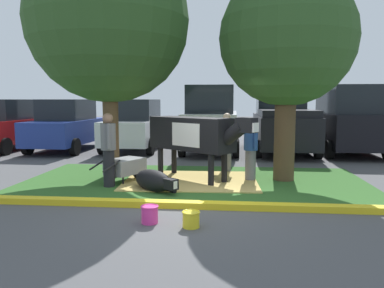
{
  "coord_description": "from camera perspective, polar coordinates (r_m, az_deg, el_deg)",
  "views": [
    {
      "loc": [
        0.7,
        -7.27,
        2.0
      ],
      "look_at": [
        -0.25,
        2.2,
        0.9
      ],
      "focal_mm": 35.8,
      "sensor_mm": 36.0,
      "label": 1
    }
  ],
  "objects": [
    {
      "name": "person_visitor_far",
      "position": [
        9.49,
        8.74,
        -0.7
      ],
      "size": [
        0.34,
        0.48,
        1.52
      ],
      "color": "slate",
      "rests_on": "ground"
    },
    {
      "name": "calf_lying",
      "position": [
        8.44,
        -5.67,
        -5.49
      ],
      "size": [
        1.2,
        1.1,
        0.48
      ],
      "color": "black",
      "rests_on": "ground"
    },
    {
      "name": "bucket_pink",
      "position": [
        6.37,
        -6.32,
        -10.32
      ],
      "size": [
        0.3,
        0.3,
        0.29
      ],
      "color": "#EA3893",
      "rests_on": "ground"
    },
    {
      "name": "suv_black",
      "position": [
        15.43,
        22.1,
        3.39
      ],
      "size": [
        2.17,
        4.62,
        2.52
      ],
      "color": "black",
      "rests_on": "ground"
    },
    {
      "name": "shade_tree_left",
      "position": [
        10.22,
        -12.36,
        17.36
      ],
      "size": [
        4.05,
        4.05,
        5.98
      ],
      "color": "brown",
      "rests_on": "ground"
    },
    {
      "name": "shade_tree_right",
      "position": [
        9.76,
        14.0,
        14.89
      ],
      "size": [
        3.27,
        3.27,
        5.11
      ],
      "color": "#4C3823",
      "rests_on": "ground"
    },
    {
      "name": "hay_bedding",
      "position": [
        9.43,
        -0.18,
        -5.5
      ],
      "size": [
        3.3,
        2.54,
        0.04
      ],
      "primitive_type": "cube",
      "rotation": [
        0.0,
        0.0,
        0.04
      ],
      "color": "tan",
      "rests_on": "ground"
    },
    {
      "name": "pickup_truck_black",
      "position": [
        15.24,
        13.29,
        3.08
      ],
      "size": [
        2.27,
        5.42,
        2.42
      ],
      "color": "black",
      "rests_on": "ground"
    },
    {
      "name": "sedan_red",
      "position": [
        17.04,
        -26.18,
        2.49
      ],
      "size": [
        2.06,
        4.42,
        2.02
      ],
      "color": "red",
      "rests_on": "ground"
    },
    {
      "name": "cow_holstein",
      "position": [
        9.39,
        0.34,
        1.43
      ],
      "size": [
        2.7,
        2.22,
        1.61
      ],
      "color": "black",
      "rests_on": "ground"
    },
    {
      "name": "sedan_blue",
      "position": [
        15.99,
        -18.06,
        2.62
      ],
      "size": [
        2.06,
        4.42,
        2.02
      ],
      "color": "navy",
      "rests_on": "ground"
    },
    {
      "name": "curb_yellow",
      "position": [
        7.21,
        -1.34,
        -9.0
      ],
      "size": [
        9.54,
        0.24,
        0.12
      ],
      "primitive_type": "cube",
      "color": "yellow",
      "rests_on": "ground"
    },
    {
      "name": "grass_island",
      "position": [
        9.43,
        0.36,
        -5.59
      ],
      "size": [
        8.34,
        4.27,
        0.02
      ],
      "primitive_type": "cube",
      "color": "#2D5B23",
      "rests_on": "ground"
    },
    {
      "name": "suv_dark_grey",
      "position": [
        14.77,
        2.93,
        3.74
      ],
      "size": [
        2.17,
        4.62,
        2.52
      ],
      "color": "silver",
      "rests_on": "ground"
    },
    {
      "name": "person_visitor_near",
      "position": [
        8.91,
        -12.34,
        -0.52
      ],
      "size": [
        0.34,
        0.5,
        1.71
      ],
      "color": "black",
      "rests_on": "ground"
    },
    {
      "name": "bucket_yellow",
      "position": [
        6.13,
        -0.15,
        -11.1
      ],
      "size": [
        0.29,
        0.29,
        0.26
      ],
      "color": "yellow",
      "rests_on": "ground"
    },
    {
      "name": "ground_plane",
      "position": [
        7.57,
        0.21,
        -8.72
      ],
      "size": [
        80.0,
        80.0,
        0.0
      ],
      "primitive_type": "plane",
      "color": "#4C4C4F"
    },
    {
      "name": "person_handler",
      "position": [
        10.64,
        5.2,
        0.53
      ],
      "size": [
        0.46,
        0.34,
        1.64
      ],
      "color": "slate",
      "rests_on": "ground"
    },
    {
      "name": "hatchback_white",
      "position": [
        15.49,
        -8.36,
        2.75
      ],
      "size": [
        2.06,
        4.42,
        2.02
      ],
      "color": "silver",
      "rests_on": "ground"
    },
    {
      "name": "wheelbarrow",
      "position": [
        9.46,
        -9.83,
        -3.33
      ],
      "size": [
        1.13,
        1.54,
        0.63
      ],
      "color": "gray",
      "rests_on": "ground"
    }
  ]
}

